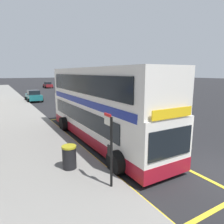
{
  "coord_description": "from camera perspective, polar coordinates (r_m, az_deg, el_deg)",
  "views": [
    {
      "loc": [
        -7.81,
        -4.29,
        4.14
      ],
      "look_at": [
        -2.12,
        5.53,
        1.89
      ],
      "focal_mm": 32.21,
      "sensor_mm": 36.0,
      "label": 1
    }
  ],
  "objects": [
    {
      "name": "ground_plane",
      "position": [
        37.35,
        -17.91,
        4.29
      ],
      "size": [
        260.0,
        260.0,
        0.0
      ],
      "primitive_type": "plane",
      "color": "black"
    },
    {
      "name": "pavement_near",
      "position": [
        36.53,
        -28.7,
        3.42
      ],
      "size": [
        6.0,
        76.0,
        0.14
      ],
      "primitive_type": "cube",
      "color": "gray",
      "rests_on": "ground"
    },
    {
      "name": "double_decker_bus",
      "position": [
        12.11,
        -3.41,
        1.31
      ],
      "size": [
        3.14,
        11.47,
        4.4
      ],
      "color": "white",
      "rests_on": "ground"
    },
    {
      "name": "bus_bay_markings",
      "position": [
        12.41,
        -2.6,
        -8.27
      ],
      "size": [
        3.15,
        14.69,
        0.01
      ],
      "color": "yellow",
      "rests_on": "ground"
    },
    {
      "name": "bus_stop_sign",
      "position": [
        7.04,
        -0.51,
        -9.21
      ],
      "size": [
        0.09,
        0.51,
        2.61
      ],
      "color": "black",
      "rests_on": "pavement_near"
    },
    {
      "name": "parked_car_white_kerbside",
      "position": [
        45.76,
        -14.06,
        6.68
      ],
      "size": [
        2.09,
        4.2,
        1.62
      ],
      "rotation": [
        0.0,
        0.0,
        0.02
      ],
      "color": "silver",
      "rests_on": "ground"
    },
    {
      "name": "parked_car_teal_across",
      "position": [
        31.27,
        -21.36,
        4.3
      ],
      "size": [
        2.09,
        4.2,
        1.62
      ],
      "rotation": [
        0.0,
        0.0,
        -0.01
      ],
      "color": "#196066",
      "rests_on": "ground"
    },
    {
      "name": "parked_car_maroon_ahead",
      "position": [
        57.2,
        -17.76,
        7.32
      ],
      "size": [
        2.09,
        4.2,
        1.62
      ],
      "rotation": [
        0.0,
        0.0,
        -0.02
      ],
      "color": "maroon",
      "rests_on": "ground"
    },
    {
      "name": "parked_car_teal_far",
      "position": [
        37.24,
        -13.58,
        5.74
      ],
      "size": [
        2.09,
        4.2,
        1.62
      ],
      "rotation": [
        0.0,
        0.0,
        3.14
      ],
      "color": "#196066",
      "rests_on": "ground"
    },
    {
      "name": "litter_bin",
      "position": [
        8.85,
        -12.03,
        -12.37
      ],
      "size": [
        0.61,
        0.61,
        0.99
      ],
      "color": "black",
      "rests_on": "pavement_near"
    }
  ]
}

